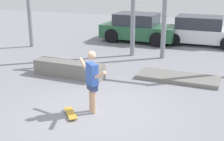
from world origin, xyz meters
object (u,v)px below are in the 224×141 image
object	(u,v)px
manual_pad	(178,78)
parked_car_green	(138,28)
skateboarder	(92,79)
parked_car_white	(201,31)
skateboard	(71,113)
grind_box	(69,69)

from	to	relation	value
manual_pad	parked_car_green	size ratio (longest dim) A/B	0.69
skateboarder	parked_car_white	xyz separation A→B (m)	(2.16, 9.24, -0.27)
parked_car_green	parked_car_white	bearing A→B (deg)	10.23
skateboarder	parked_car_green	world-z (taller)	skateboarder
skateboard	grind_box	size ratio (longest dim) A/B	0.28
skateboard	grind_box	distance (m)	3.21
manual_pad	parked_car_white	world-z (taller)	parked_car_white
parked_car_green	skateboard	bearing A→B (deg)	-82.57
manual_pad	skateboarder	bearing A→B (deg)	-118.27
grind_box	parked_car_green	world-z (taller)	parked_car_green
skateboarder	skateboard	size ratio (longest dim) A/B	2.34
parked_car_green	parked_car_white	size ratio (longest dim) A/B	0.98
skateboarder	parked_car_white	size ratio (longest dim) A/B	0.41
skateboard	skateboarder	bearing A→B (deg)	90.59
parked_car_green	manual_pad	bearing A→B (deg)	-58.71
grind_box	parked_car_green	distance (m)	6.50
grind_box	manual_pad	bearing A→B (deg)	13.73
grind_box	skateboard	bearing A→B (deg)	-62.89
skateboarder	grind_box	size ratio (longest dim) A/B	0.65
skateboarder	manual_pad	size ratio (longest dim) A/B	0.61
manual_pad	parked_car_white	bearing A→B (deg)	86.66
grind_box	parked_car_white	size ratio (longest dim) A/B	0.64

